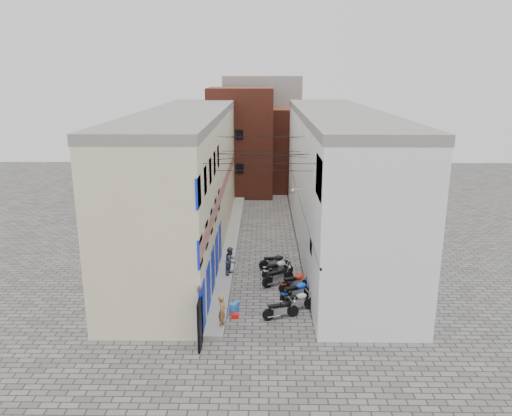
{
  "coord_description": "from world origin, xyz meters",
  "views": [
    {
      "loc": [
        0.12,
        -19.4,
        11.31
      ],
      "look_at": [
        -0.33,
        11.2,
        3.0
      ],
      "focal_mm": 35.0,
      "sensor_mm": 36.0,
      "label": 1
    }
  ],
  "objects_px": {
    "motorcycle_e": "(278,275)",
    "red_crate": "(235,316)",
    "motorcycle_b": "(298,300)",
    "person_a": "(222,311)",
    "water_jug_far": "(236,306)",
    "motorcycle_c": "(298,290)",
    "motorcycle_d": "(296,281)",
    "motorcycle_f": "(278,268)",
    "water_jug_near": "(233,309)",
    "motorcycle_g": "(275,261)",
    "person_b": "(231,261)",
    "motorcycle_a": "(281,308)"
  },
  "relations": [
    {
      "from": "motorcycle_g",
      "to": "person_b",
      "type": "xyz_separation_m",
      "value": [
        -2.55,
        -1.22,
        0.49
      ]
    },
    {
      "from": "motorcycle_g",
      "to": "person_b",
      "type": "distance_m",
      "value": 2.87
    },
    {
      "from": "motorcycle_a",
      "to": "motorcycle_f",
      "type": "xyz_separation_m",
      "value": [
        -0.0,
        4.97,
        0.05
      ]
    },
    {
      "from": "person_b",
      "to": "red_crate",
      "type": "bearing_deg",
      "value": -149.35
    },
    {
      "from": "motorcycle_b",
      "to": "person_b",
      "type": "distance_m",
      "value": 5.34
    },
    {
      "from": "water_jug_far",
      "to": "motorcycle_c",
      "type": "bearing_deg",
      "value": 19.53
    },
    {
      "from": "person_b",
      "to": "water_jug_near",
      "type": "relative_size",
      "value": 2.81
    },
    {
      "from": "water_jug_far",
      "to": "motorcycle_d",
      "type": "bearing_deg",
      "value": 36.27
    },
    {
      "from": "motorcycle_a",
      "to": "motorcycle_f",
      "type": "bearing_deg",
      "value": 162.33
    },
    {
      "from": "motorcycle_e",
      "to": "red_crate",
      "type": "distance_m",
      "value": 4.48
    },
    {
      "from": "motorcycle_g",
      "to": "red_crate",
      "type": "relative_size",
      "value": 5.42
    },
    {
      "from": "water_jug_far",
      "to": "motorcycle_b",
      "type": "bearing_deg",
      "value": 0.69
    },
    {
      "from": "person_a",
      "to": "water_jug_near",
      "type": "relative_size",
      "value": 2.53
    },
    {
      "from": "red_crate",
      "to": "motorcycle_f",
      "type": "bearing_deg",
      "value": 66.43
    },
    {
      "from": "motorcycle_f",
      "to": "water_jug_near",
      "type": "xyz_separation_m",
      "value": [
        -2.29,
        -4.6,
        -0.29
      ]
    },
    {
      "from": "motorcycle_b",
      "to": "motorcycle_f",
      "type": "height_order",
      "value": "motorcycle_f"
    },
    {
      "from": "motorcycle_d",
      "to": "motorcycle_f",
      "type": "bearing_deg",
      "value": -179.1
    },
    {
      "from": "motorcycle_c",
      "to": "water_jug_far",
      "type": "height_order",
      "value": "motorcycle_c"
    },
    {
      "from": "motorcycle_c",
      "to": "water_jug_far",
      "type": "xyz_separation_m",
      "value": [
        -3.08,
        -1.09,
        -0.36
      ]
    },
    {
      "from": "motorcycle_b",
      "to": "motorcycle_c",
      "type": "height_order",
      "value": "motorcycle_c"
    },
    {
      "from": "motorcycle_e",
      "to": "motorcycle_f",
      "type": "distance_m",
      "value": 1.08
    },
    {
      "from": "motorcycle_d",
      "to": "motorcycle_g",
      "type": "xyz_separation_m",
      "value": [
        -1.05,
        2.95,
        -0.03
      ]
    },
    {
      "from": "red_crate",
      "to": "water_jug_near",
      "type": "bearing_deg",
      "value": 108.61
    },
    {
      "from": "person_a",
      "to": "water_jug_near",
      "type": "height_order",
      "value": "person_a"
    },
    {
      "from": "motorcycle_a",
      "to": "motorcycle_d",
      "type": "distance_m",
      "value": 3.22
    },
    {
      "from": "motorcycle_a",
      "to": "water_jug_near",
      "type": "height_order",
      "value": "motorcycle_a"
    },
    {
      "from": "motorcycle_e",
      "to": "person_b",
      "type": "xyz_separation_m",
      "value": [
        -2.67,
        0.93,
        0.46
      ]
    },
    {
      "from": "motorcycle_d",
      "to": "motorcycle_f",
      "type": "distance_m",
      "value": 2.1
    },
    {
      "from": "red_crate",
      "to": "motorcycle_d",
      "type": "bearing_deg",
      "value": 44.96
    },
    {
      "from": "motorcycle_e",
      "to": "water_jug_far",
      "type": "bearing_deg",
      "value": -68.37
    },
    {
      "from": "motorcycle_g",
      "to": "water_jug_near",
      "type": "bearing_deg",
      "value": -22.66
    },
    {
      "from": "motorcycle_a",
      "to": "motorcycle_e",
      "type": "relative_size",
      "value": 0.9
    },
    {
      "from": "motorcycle_d",
      "to": "person_a",
      "type": "bearing_deg",
      "value": -65.46
    },
    {
      "from": "motorcycle_a",
      "to": "motorcycle_d",
      "type": "bearing_deg",
      "value": 145.7
    },
    {
      "from": "motorcycle_c",
      "to": "red_crate",
      "type": "relative_size",
      "value": 5.64
    },
    {
      "from": "motorcycle_d",
      "to": "motorcycle_f",
      "type": "relative_size",
      "value": 1.01
    },
    {
      "from": "motorcycle_b",
      "to": "motorcycle_c",
      "type": "relative_size",
      "value": 0.93
    },
    {
      "from": "motorcycle_c",
      "to": "water_jug_near",
      "type": "height_order",
      "value": "motorcycle_c"
    },
    {
      "from": "person_b",
      "to": "motorcycle_d",
      "type": "bearing_deg",
      "value": -91.11
    },
    {
      "from": "motorcycle_b",
      "to": "motorcycle_e",
      "type": "distance_m",
      "value": 3.15
    },
    {
      "from": "motorcycle_g",
      "to": "person_a",
      "type": "distance_m",
      "value": 7.66
    },
    {
      "from": "person_a",
      "to": "motorcycle_b",
      "type": "bearing_deg",
      "value": -51.0
    },
    {
      "from": "motorcycle_e",
      "to": "water_jug_far",
      "type": "relative_size",
      "value": 4.57
    },
    {
      "from": "motorcycle_b",
      "to": "motorcycle_c",
      "type": "xyz_separation_m",
      "value": [
        0.06,
        1.05,
        0.04
      ]
    },
    {
      "from": "person_b",
      "to": "red_crate",
      "type": "relative_size",
      "value": 4.5
    },
    {
      "from": "motorcycle_g",
      "to": "water_jug_near",
      "type": "relative_size",
      "value": 3.38
    },
    {
      "from": "person_a",
      "to": "motorcycle_c",
      "type": "bearing_deg",
      "value": -40.25
    },
    {
      "from": "water_jug_far",
      "to": "person_b",
      "type": "bearing_deg",
      "value": 97.47
    },
    {
      "from": "motorcycle_a",
      "to": "person_b",
      "type": "xyz_separation_m",
      "value": [
        -2.68,
        4.83,
        0.52
      ]
    },
    {
      "from": "motorcycle_e",
      "to": "water_jug_near",
      "type": "distance_m",
      "value": 4.21
    }
  ]
}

